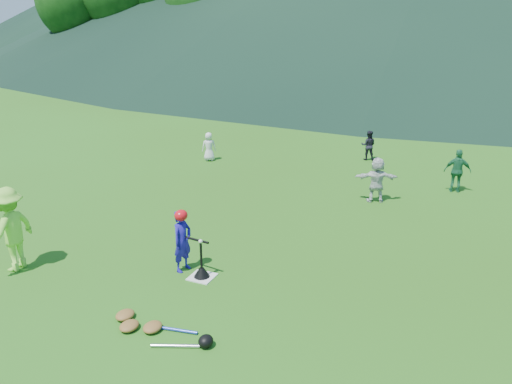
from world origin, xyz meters
TOP-DOWN VIEW (x-y plane):
  - ground at (0.00, 0.00)m, footprint 120.00×120.00m
  - home_plate at (0.00, 0.00)m, footprint 0.45×0.45m
  - baseball at (0.00, 0.00)m, footprint 0.08×0.08m
  - batter_child at (-0.47, 0.12)m, footprint 0.36×0.48m
  - adult_coach at (-3.46, -1.14)m, footprint 0.71×1.11m
  - fielder_a at (-3.86, 7.29)m, footprint 0.57×0.51m
  - fielder_b at (1.08, 9.57)m, footprint 0.56×0.47m
  - fielder_c at (4.03, 7.17)m, footprint 0.75×0.41m
  - fielder_d at (2.14, 5.47)m, footprint 1.17×0.72m
  - batting_tee at (0.00, 0.00)m, footprint 0.30×0.30m
  - batter_gear at (-0.45, 0.12)m, footprint 0.73×0.26m
  - equipment_pile at (0.15, -1.80)m, footprint 1.80×0.65m
  - outfield_fence at (0.00, 28.00)m, footprint 70.07×0.08m

SIDE VIEW (x-z plane):
  - ground at x=0.00m, z-range 0.00..0.00m
  - home_plate at x=0.00m, z-range 0.00..0.02m
  - equipment_pile at x=0.15m, z-range -0.03..0.16m
  - batting_tee at x=0.00m, z-range -0.21..0.47m
  - fielder_a at x=-3.86m, z-range 0.00..0.97m
  - fielder_b at x=1.08m, z-range 0.00..1.02m
  - batter_child at x=-0.47m, z-range 0.00..1.20m
  - fielder_d at x=2.14m, z-range 0.00..1.20m
  - fielder_c at x=4.03m, z-range 0.00..1.21m
  - outfield_fence at x=0.00m, z-range 0.03..1.36m
  - baseball at x=0.00m, z-range 0.70..0.78m
  - adult_coach at x=-3.46m, z-range 0.00..1.64m
  - batter_gear at x=-0.45m, z-range 0.81..1.37m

